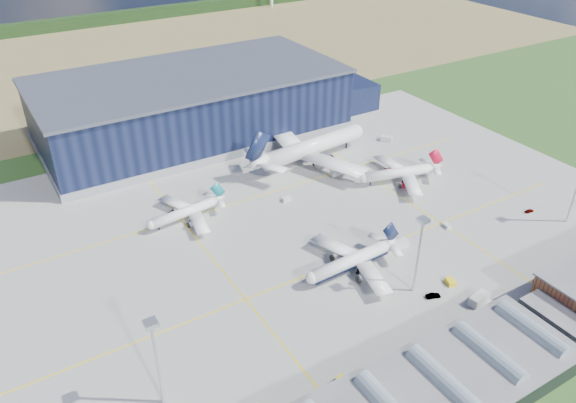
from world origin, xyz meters
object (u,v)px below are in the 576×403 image
at_px(gse_van_a, 479,299).
at_px(gse_cart_b, 287,199).
at_px(airliner_red, 398,168).
at_px(car_b, 433,296).
at_px(hangar, 198,107).
at_px(car_a, 529,211).
at_px(airliner_regional, 184,208).
at_px(gse_van_c, 401,244).
at_px(gse_tug_a, 344,382).
at_px(gse_van_b, 386,139).
at_px(light_mast_west, 155,350).
at_px(gse_cart_a, 447,226).
at_px(gse_tug_c, 272,157).
at_px(gse_tug_b, 450,282).
at_px(airliner_widebody, 312,139).
at_px(light_mast_center, 420,243).
at_px(airliner_navy, 350,255).

distance_m(gse_van_a, gse_cart_b, 71.74).
relative_size(airliner_red, car_b, 8.49).
relative_size(hangar, car_a, 45.72).
distance_m(airliner_regional, gse_van_c, 68.08).
relative_size(airliner_regional, gse_tug_a, 8.81).
distance_m(gse_van_b, gse_van_c, 74.74).
distance_m(light_mast_west, gse_tug_a, 41.60).
bearing_deg(gse_tug_a, gse_cart_a, 11.81).
bearing_deg(car_a, gse_tug_a, 111.03).
xyz_separation_m(light_mast_west, car_a, (129.37, 9.88, -14.89)).
bearing_deg(gse_cart_a, gse_van_c, -173.48).
bearing_deg(gse_cart_a, gse_cart_b, 135.69).
bearing_deg(gse_van_a, gse_tug_c, -6.74).
distance_m(gse_tug_b, car_b, 8.15).
bearing_deg(gse_cart_a, airliner_widebody, 104.93).
bearing_deg(gse_cart_b, light_mast_center, -165.90).
bearing_deg(car_b, gse_van_a, -112.96).
bearing_deg(airliner_red, car_a, 135.93).
xyz_separation_m(gse_van_a, gse_cart_a, (18.68, 30.09, -0.72)).
bearing_deg(gse_tug_b, car_b, -148.41).
xyz_separation_m(airliner_widebody, gse_tug_a, (-53.43, -93.91, -8.57)).
distance_m(gse_van_a, car_b, 11.50).
height_order(gse_tug_c, car_a, gse_tug_c).
xyz_separation_m(gse_cart_a, gse_van_c, (-19.55, -0.63, 0.60)).
distance_m(gse_van_a, gse_tug_c, 99.74).
relative_size(airliner_red, gse_tug_c, 10.47).
relative_size(airliner_widebody, gse_cart_b, 18.61).
xyz_separation_m(light_mast_west, car_b, (72.54, -4.99, -14.78)).
distance_m(light_mast_west, airliner_navy, 63.20).
bearing_deg(hangar, airliner_widebody, -60.92).
bearing_deg(car_a, airliner_regional, 66.91).
height_order(airliner_red, gse_cart_b, airliner_red).
distance_m(airliner_navy, gse_tug_a, 40.49).
height_order(light_mast_center, gse_tug_a, light_mast_center).
xyz_separation_m(hangar, airliner_widebody, (26.08, -46.89, -2.36)).
xyz_separation_m(airliner_red, gse_tug_b, (-25.44, -51.53, -4.78)).
height_order(gse_tug_a, gse_cart_a, gse_tug_a).
height_order(light_mast_center, gse_cart_a, light_mast_center).
distance_m(airliner_red, gse_tug_c, 48.88).
bearing_deg(airliner_regional, airliner_red, 161.59).
distance_m(airliner_navy, car_b, 24.27).
bearing_deg(light_mast_center, light_mast_west, 180.00).
distance_m(airliner_widebody, gse_tug_c, 17.57).
bearing_deg(airliner_red, gse_van_b, -108.97).
distance_m(light_mast_center, airliner_navy, 20.78).
bearing_deg(hangar, light_mast_west, -116.71).
bearing_deg(gse_van_c, gse_tug_c, 6.22).
bearing_deg(airliner_navy, gse_cart_a, -179.32).
bearing_deg(airliner_widebody, gse_cart_a, -85.83).
xyz_separation_m(light_mast_center, gse_tug_b, (10.51, -3.27, -14.76)).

